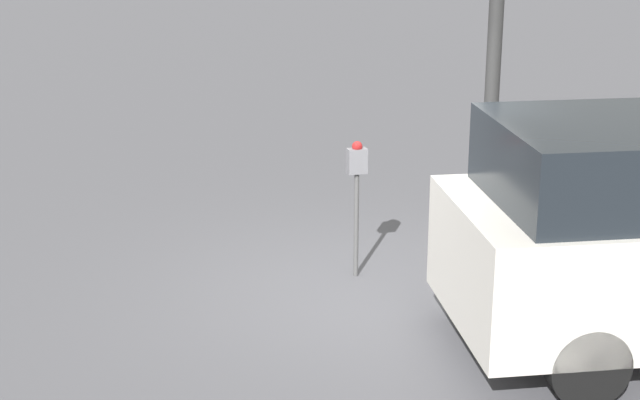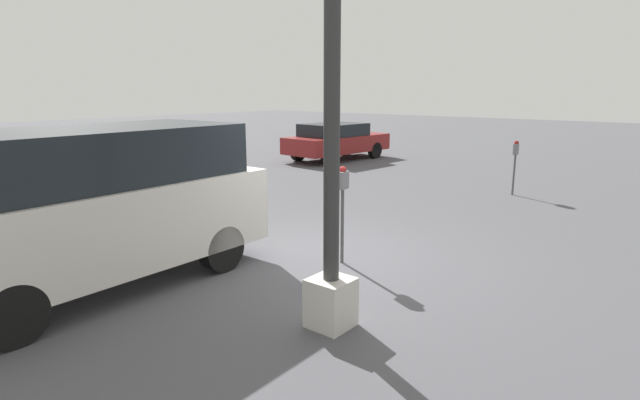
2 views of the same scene
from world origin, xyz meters
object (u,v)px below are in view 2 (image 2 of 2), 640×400
Objects in this scene: parked_van at (95,203)px; parking_meter_far at (515,155)px; parking_meter_near at (343,192)px; car_distant at (336,140)px; lamp_post at (332,169)px.

parking_meter_far is at bearing 165.32° from parked_van.
parking_meter_near reaches higher than car_distant.
car_distant is (-8.89, -6.96, -0.36)m from parking_meter_near.
parking_meter_far is at bearing 167.77° from parking_meter_near.
parking_meter_near is 0.33× the size of parked_van.
parked_van reaches higher than parking_meter_near.
parking_meter_near is at bearing 142.92° from parked_van.
parking_meter_near is at bearing -137.31° from car_distant.
parking_meter_near is at bearing -146.42° from lamp_post.
lamp_post reaches higher than parked_van.
parking_meter_far is 8.46m from lamp_post.
parked_van is 12.64m from car_distant.
parking_meter_far is 9.64m from parked_van.
parked_van is 1.05× the size of car_distant.
lamp_post is 1.19× the size of parked_van.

